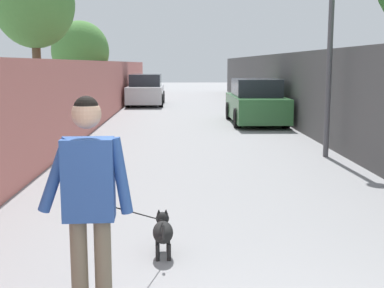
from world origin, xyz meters
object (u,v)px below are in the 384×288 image
Objects in this scene: tree_left_distant at (34,4)px; lamp_post at (331,20)px; car_near at (256,103)px; tree_left_near at (80,51)px; dog at (163,231)px; person_skateboarder at (89,193)px; car_far at (146,91)px.

tree_left_distant is 1.16× the size of lamp_post.
car_near is at bearing 5.31° from lamp_post.
tree_left_near reaches higher than dog.
car_near is (13.89, -3.38, -0.39)m from person_skateboarder.
car_near is at bearing -118.82° from tree_left_near.
lamp_post is at bearing -28.18° from person_skateboarder.
lamp_post is 15.55m from car_far.
dog is 0.45× the size of car_near.
tree_left_distant is at bearing 108.60° from car_near.
car_near and car_far have the same top height.
person_skateboarder is at bearing -177.56° from car_far.
lamp_post is 2.32× the size of dog.
dog is at bearing -166.58° from tree_left_near.
tree_left_distant is at bearing 21.71° from dog.
tree_left_distant is 8.58m from lamp_post.
person_skateboarder is (-17.58, -3.32, -1.45)m from tree_left_near.
tree_left_near is 0.75× the size of tree_left_distant.
lamp_post reaches higher than dog.
lamp_post is at bearing -30.75° from dog.
tree_left_near is 6.12m from tree_left_distant.
tree_left_near is at bearing 35.75° from lamp_post.
tree_left_distant is 7.86m from car_near.
dog is at bearing -175.98° from car_far.
dog is at bearing -17.51° from person_skateboarder.
lamp_post is at bearing -174.69° from car_near.
lamp_post reaches higher than tree_left_near.
car_near is (6.46, 0.60, -2.28)m from lamp_post.
tree_left_distant reaches higher than car_far.
tree_left_distant is 2.91× the size of person_skateboarder.
person_skateboarder is 14.30m from car_near.
dog is 20.48m from car_far.
tree_left_near is 12.51m from lamp_post.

